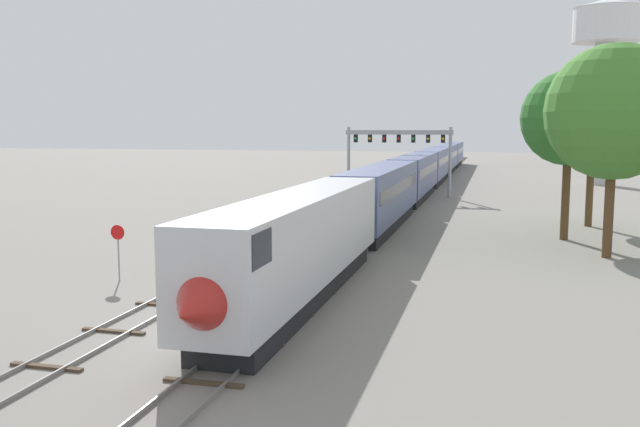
% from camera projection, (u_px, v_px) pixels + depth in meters
% --- Properties ---
extents(ground_plane, '(400.00, 400.00, 0.00)m').
position_uv_depth(ground_plane, '(220.00, 325.00, 26.83)').
color(ground_plane, gray).
extents(track_main, '(2.60, 200.00, 0.16)m').
position_uv_depth(track_main, '(425.00, 190.00, 83.95)').
color(track_main, slate).
rests_on(track_main, ground).
extents(track_near, '(2.60, 160.00, 0.16)m').
position_uv_depth(track_near, '(347.00, 207.00, 66.10)').
color(track_near, slate).
rests_on(track_near, ground).
extents(passenger_train, '(3.04, 134.43, 4.80)m').
position_uv_depth(passenger_train, '(426.00, 169.00, 84.62)').
color(passenger_train, silver).
rests_on(passenger_train, ground).
extents(signal_gantry, '(12.10, 0.49, 7.84)m').
position_uv_depth(signal_gantry, '(399.00, 145.00, 76.26)').
color(signal_gantry, '#999BA0').
rests_on(signal_gantry, ground).
extents(water_tower, '(8.73, 8.73, 24.80)m').
position_uv_depth(water_tower, '(605.00, 43.00, 90.60)').
color(water_tower, beige).
rests_on(water_tower, ground).
extents(stop_sign, '(0.76, 0.08, 2.88)m').
position_uv_depth(stop_sign, '(118.00, 245.00, 34.28)').
color(stop_sign, gray).
rests_on(stop_sign, ground).
extents(trackside_tree_left, '(7.97, 7.97, 12.66)m').
position_uv_depth(trackside_tree_left, '(614.00, 112.00, 39.59)').
color(trackside_tree_left, brown).
rests_on(trackside_tree_left, ground).
extents(trackside_tree_mid, '(6.50, 6.50, 11.66)m').
position_uv_depth(trackside_tree_mid, '(569.00, 119.00, 46.20)').
color(trackside_tree_mid, brown).
rests_on(trackside_tree_mid, ground).
extents(trackside_tree_right, '(5.44, 5.44, 9.74)m').
position_uv_depth(trackside_tree_right, '(592.00, 138.00, 52.86)').
color(trackside_tree_right, brown).
rests_on(trackside_tree_right, ground).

